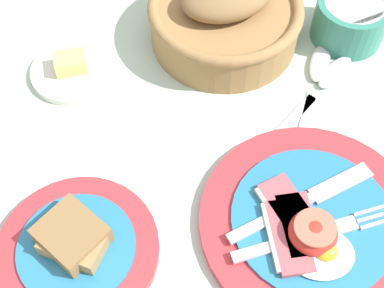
{
  "coord_description": "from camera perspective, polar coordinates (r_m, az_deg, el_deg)",
  "views": [
    {
      "loc": [
        -0.09,
        -0.22,
        0.54
      ],
      "look_at": [
        -0.07,
        0.12,
        0.02
      ],
      "focal_mm": 50.0,
      "sensor_mm": 36.0,
      "label": 1
    }
  ],
  "objects": [
    {
      "name": "breakfast_plate",
      "position": [
        0.6,
        12.54,
        -8.35
      ],
      "size": [
        0.25,
        0.25,
        0.04
      ],
      "color": "red",
      "rests_on": "ground_plane"
    },
    {
      "name": "ground_plane",
      "position": [
        0.59,
        7.78,
        -10.61
      ],
      "size": [
        3.0,
        3.0,
        0.0
      ],
      "primitive_type": "plane",
      "color": "#B7CCB7"
    },
    {
      "name": "bread_plate",
      "position": [
        0.59,
        -12.23,
        -10.34
      ],
      "size": [
        0.17,
        0.17,
        0.04
      ],
      "color": "red",
      "rests_on": "ground_plane"
    },
    {
      "name": "sugar_cup",
      "position": [
        0.78,
        16.56,
        12.71
      ],
      "size": [
        0.1,
        0.1,
        0.06
      ],
      "color": "#337F6B",
      "rests_on": "ground_plane"
    },
    {
      "name": "butter_dish",
      "position": [
        0.73,
        -12.66,
        7.74
      ],
      "size": [
        0.11,
        0.11,
        0.03
      ],
      "color": "silver",
      "rests_on": "ground_plane"
    },
    {
      "name": "bread_basket",
      "position": [
        0.74,
        3.53,
        13.37
      ],
      "size": [
        0.21,
        0.21,
        0.1
      ],
      "color": "olive",
      "rests_on": "ground_plane"
    },
    {
      "name": "teaspoon_by_saucer",
      "position": [
        0.72,
        13.85,
        6.19
      ],
      "size": [
        0.15,
        0.15,
        0.01
      ],
      "rotation": [
        0.0,
        0.0,
        0.81
      ],
      "color": "silver",
      "rests_on": "ground_plane"
    },
    {
      "name": "teaspoon_near_cup",
      "position": [
        0.73,
        13.09,
        6.9
      ],
      "size": [
        0.08,
        0.19,
        0.01
      ],
      "rotation": [
        0.0,
        0.0,
        1.22
      ],
      "color": "silver",
      "rests_on": "ground_plane"
    }
  ]
}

